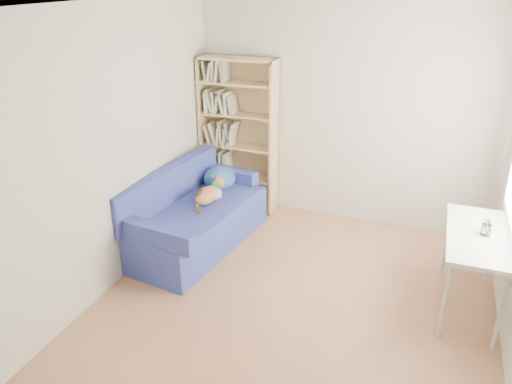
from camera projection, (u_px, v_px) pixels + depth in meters
ground at (292, 308)px, 4.54m from camera, size 4.00×4.00×0.00m
room_shell at (312, 136)px, 3.87m from camera, size 3.54×4.04×2.62m
sofa at (195, 216)px, 5.49m from camera, size 1.07×1.87×0.87m
bookshelf at (239, 142)px, 6.15m from camera, size 0.95×0.29×1.89m
desk at (477, 242)px, 4.29m from camera, size 0.52×1.13×0.75m
pen_cup at (486, 229)px, 4.23m from camera, size 0.08×0.08×0.16m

